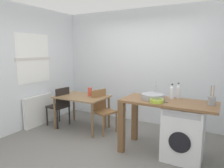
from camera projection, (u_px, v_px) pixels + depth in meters
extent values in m
plane|color=slate|center=(107.00, 149.00, 3.68)|extent=(5.46, 5.46, 0.00)
cube|color=silver|center=(144.00, 67.00, 4.97)|extent=(4.60, 0.10, 2.70)
cube|color=silver|center=(21.00, 68.00, 4.49)|extent=(0.10, 3.80, 2.70)
cube|color=white|center=(34.00, 59.00, 4.69)|extent=(0.01, 0.90, 1.10)
cube|color=beige|center=(34.00, 59.00, 4.69)|extent=(0.02, 0.96, 0.06)
cube|color=white|center=(39.00, 110.00, 4.84)|extent=(0.10, 0.80, 0.70)
cube|color=olive|center=(82.00, 97.00, 4.57)|extent=(1.10, 0.76, 0.03)
cylinder|color=brown|center=(55.00, 114.00, 4.58)|extent=(0.05, 0.05, 0.71)
cylinder|color=brown|center=(92.00, 121.00, 4.11)|extent=(0.05, 0.05, 0.71)
cylinder|color=brown|center=(74.00, 107.00, 5.16)|extent=(0.05, 0.05, 0.71)
cylinder|color=brown|center=(109.00, 112.00, 4.68)|extent=(0.05, 0.05, 0.71)
cube|color=black|center=(58.00, 106.00, 4.83)|extent=(0.44, 0.44, 0.04)
cube|color=black|center=(63.00, 98.00, 4.69)|extent=(0.08, 0.38, 0.45)
cylinder|color=black|center=(47.00, 116.00, 4.82)|extent=(0.04, 0.04, 0.45)
cylinder|color=black|center=(59.00, 112.00, 5.11)|extent=(0.04, 0.04, 0.45)
cylinder|color=black|center=(57.00, 119.00, 4.61)|extent=(0.04, 0.04, 0.45)
cylinder|color=black|center=(69.00, 115.00, 4.90)|extent=(0.04, 0.04, 0.45)
cube|color=olive|center=(104.00, 112.00, 4.40)|extent=(0.51, 0.51, 0.04)
cube|color=olive|center=(99.00, 100.00, 4.49)|extent=(0.15, 0.37, 0.45)
cylinder|color=olive|center=(116.00, 122.00, 4.42)|extent=(0.04, 0.04, 0.45)
cylinder|color=olive|center=(103.00, 126.00, 4.18)|extent=(0.04, 0.04, 0.45)
cylinder|color=olive|center=(105.00, 118.00, 4.68)|extent=(0.04, 0.04, 0.45)
cylinder|color=olive|center=(93.00, 122.00, 4.44)|extent=(0.04, 0.04, 0.45)
cube|color=brown|center=(168.00, 102.00, 3.37)|extent=(1.50, 0.68, 0.04)
cube|color=brown|center=(121.00, 127.00, 3.53)|extent=(0.10, 0.10, 0.88)
cube|color=brown|center=(135.00, 118.00, 4.03)|extent=(0.10, 0.10, 0.88)
cube|color=white|center=(183.00, 133.00, 3.32)|extent=(0.60, 0.60, 0.86)
cylinder|color=black|center=(179.00, 142.00, 3.07)|extent=(0.32, 0.02, 0.32)
cube|color=#B2B2B7|center=(181.00, 115.00, 3.01)|extent=(0.54, 0.01, 0.08)
cylinder|color=#9EA0A5|center=(153.00, 97.00, 3.49)|extent=(0.38, 0.38, 0.09)
cylinder|color=#B2B2B7|center=(156.00, 89.00, 3.63)|extent=(0.02, 0.02, 0.28)
cylinder|color=silver|center=(172.00, 93.00, 3.51)|extent=(0.08, 0.08, 0.18)
cone|color=silver|center=(172.00, 87.00, 3.49)|extent=(0.07, 0.07, 0.05)
cylinder|color=#262626|center=(172.00, 84.00, 3.49)|extent=(0.03, 0.03, 0.02)
cylinder|color=silver|center=(178.00, 93.00, 3.55)|extent=(0.07, 0.07, 0.19)
cone|color=silver|center=(178.00, 86.00, 3.53)|extent=(0.06, 0.06, 0.05)
cylinder|color=#262626|center=(179.00, 83.00, 3.52)|extent=(0.03, 0.03, 0.02)
cylinder|color=#A8C63D|center=(157.00, 101.00, 3.26)|extent=(0.21, 0.21, 0.06)
cylinder|color=olive|center=(157.00, 100.00, 3.25)|extent=(0.17, 0.17, 0.03)
cylinder|color=gray|center=(212.00, 101.00, 3.10)|extent=(0.11, 0.11, 0.13)
cylinder|color=#99724C|center=(211.00, 91.00, 3.10)|extent=(0.01, 0.04, 0.18)
cylinder|color=#99724C|center=(214.00, 92.00, 3.06)|extent=(0.01, 0.05, 0.18)
cylinder|color=#D84C38|center=(90.00, 92.00, 4.57)|extent=(0.09, 0.09, 0.19)
cube|color=#B2B2B7|center=(164.00, 102.00, 3.31)|extent=(0.15, 0.06, 0.01)
cube|color=#262628|center=(164.00, 102.00, 3.31)|extent=(0.15, 0.06, 0.01)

